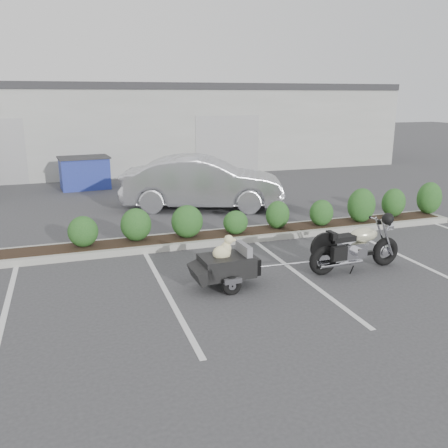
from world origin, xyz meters
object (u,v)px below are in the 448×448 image
object	(u,v)px
sedan	(203,183)
dumpster	(85,172)
pet_trailer	(226,265)
motorcycle	(356,247)

from	to	relation	value
sedan	dumpster	distance (m)	5.73
pet_trailer	sedan	world-z (taller)	sedan
pet_trailer	sedan	size ratio (longest dim) A/B	0.34
motorcycle	sedan	distance (m)	6.45
motorcycle	sedan	xyz separation A→B (m)	(-1.41, 6.28, 0.33)
pet_trailer	dumpster	world-z (taller)	dumpster
motorcycle	dumpster	world-z (taller)	dumpster
sedan	dumpster	world-z (taller)	sedan
motorcycle	dumpster	size ratio (longest dim) A/B	1.08
motorcycle	pet_trailer	size ratio (longest dim) A/B	1.25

